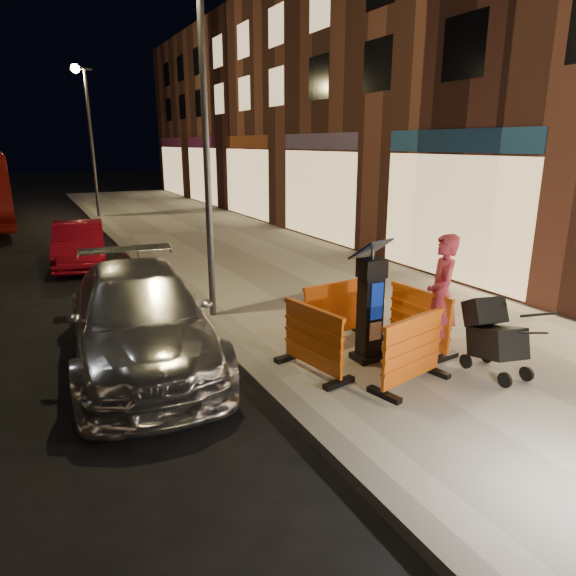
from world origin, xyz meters
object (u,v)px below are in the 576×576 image
parking_kiosk (370,304)px  car_red (82,266)px  barrier_back (334,311)px  man (442,296)px  barrier_kerbside (313,340)px  stroller (497,339)px  barrier_front (412,352)px  barrier_bldgside (419,319)px  car_silver (144,361)px

parking_kiosk → car_red: size_ratio=0.47×
barrier_back → man: bearing=-55.3°
barrier_back → barrier_kerbside: bearing=-140.3°
man → stroller: man is taller
parking_kiosk → barrier_front: parking_kiosk is taller
man → barrier_bldgside: bearing=-127.3°
car_red → man: bearing=-59.6°
parking_kiosk → car_red: parking_kiosk is taller
parking_kiosk → man: (1.06, -0.31, 0.07)m
barrier_front → barrier_back: (0.00, 1.90, 0.00)m
barrier_front → barrier_kerbside: 1.34m
barrier_back → man: (1.06, -1.26, 0.45)m
barrier_front → car_silver: size_ratio=0.25×
car_silver → car_red: car_silver is taller
parking_kiosk → barrier_back: size_ratio=1.40×
barrier_kerbside → stroller: 2.52m
barrier_kerbside → man: man is taller
car_red → man: man is taller
car_red → stroller: (4.31, -10.28, 0.67)m
parking_kiosk → man: size_ratio=0.93×
stroller → barrier_back: bearing=133.4°
barrier_back → car_red: (-3.05, 8.12, -0.63)m
barrier_kerbside → barrier_front: bearing=-145.3°
stroller → car_red: bearing=125.9°
parking_kiosk → barrier_kerbside: (-0.95, 0.00, -0.38)m
barrier_front → man: 1.32m
barrier_back → man: size_ratio=0.66×
parking_kiosk → barrier_bldgside: 1.02m
car_silver → barrier_back: bearing=-10.6°
barrier_kerbside → car_silver: 2.74m
parking_kiosk → barrier_bldgside: parking_kiosk is taller
barrier_front → car_red: bearing=93.6°
barrier_back → barrier_kerbside: size_ratio=1.00×
man → barrier_back: bearing=-106.8°
stroller → car_silver: bearing=157.2°
barrier_back → barrier_bldgside: bearing=-50.3°
barrier_kerbside → barrier_bldgside: size_ratio=1.00×
car_red → stroller: bearing=-60.5°
car_silver → stroller: bearing=-30.1°
car_silver → man: 4.63m
parking_kiosk → stroller: (1.26, -1.21, -0.33)m
barrier_kerbside → man: 2.08m
car_silver → stroller: (4.17, -3.02, 0.67)m
man → barrier_kerbside: bearing=-65.7°
barrier_bldgside → man: (0.11, -0.31, 0.45)m
barrier_bldgside → car_silver: barrier_bldgside is taller
barrier_bldgside → stroller: size_ratio=1.17×
parking_kiosk → barrier_front: bearing=-98.3°
barrier_front → barrier_back: 1.90m
barrier_kerbside → barrier_back: bearing=-55.3°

